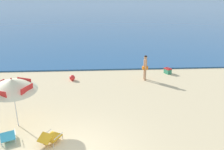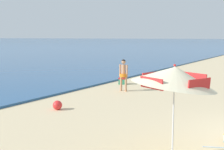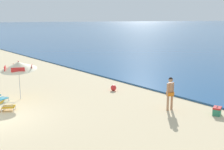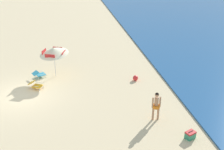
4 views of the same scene
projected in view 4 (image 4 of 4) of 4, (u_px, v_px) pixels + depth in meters
ground_plane at (22, 96)px, 18.69m from camera, size 800.00×800.00×0.00m
beach_umbrella_striped_main at (54, 51)px, 20.45m from camera, size 2.85×2.86×2.30m
lounge_chair_under_umbrella at (39, 74)px, 20.96m from camera, size 0.84×1.01×0.51m
lounge_chair_beside_umbrella at (35, 85)px, 19.48m from camera, size 0.89×1.03×0.52m
person_standing_near_shore at (156, 104)px, 15.93m from camera, size 0.41×0.50×1.69m
cooler_box at (190, 135)px, 14.77m from camera, size 0.52×0.59×0.43m
beach_ball at (135, 78)px, 20.58m from camera, size 0.37×0.37×0.37m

